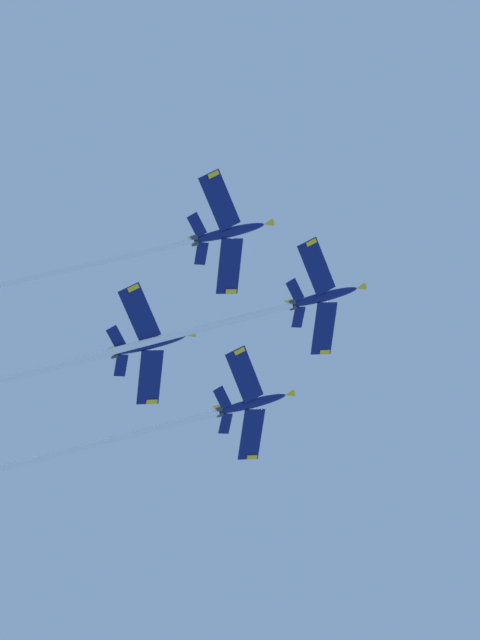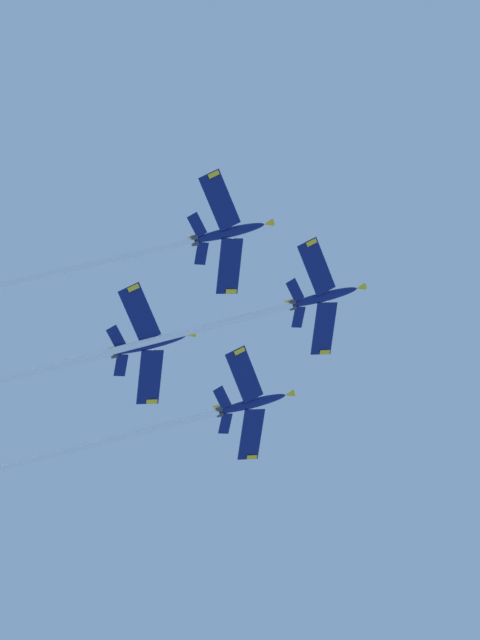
% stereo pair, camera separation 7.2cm
% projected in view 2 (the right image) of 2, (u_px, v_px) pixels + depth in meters
% --- Properties ---
extents(jet_lead, '(52.91, 23.98, 23.20)m').
position_uv_depth(jet_lead, '(239.00, 319.00, 174.53)').
color(jet_lead, navy).
extents(jet_left_wing, '(56.71, 23.66, 24.06)m').
position_uv_depth(jet_left_wing, '(163.00, 426.00, 175.33)').
color(jet_left_wing, navy).
extents(jet_right_wing, '(47.02, 22.21, 20.67)m').
position_uv_depth(jet_right_wing, '(172.00, 246.00, 168.01)').
color(jet_right_wing, navy).
extents(jet_slot, '(57.83, 24.76, 23.75)m').
position_uv_depth(jet_slot, '(54.00, 367.00, 166.15)').
color(jet_slot, navy).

